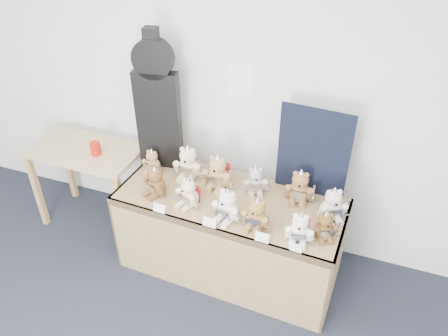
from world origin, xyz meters
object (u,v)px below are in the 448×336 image
(teddy_front_end, at_px, (325,227))
(teddy_back_end, at_px, (333,206))
(side_table, at_px, (88,161))
(guitar_case, at_px, (157,103))
(teddy_back_left, at_px, (188,164))
(teddy_back_centre_right, at_px, (255,181))
(display_table, at_px, (226,220))
(teddy_front_far_left, at_px, (155,182))
(teddy_front_left, at_px, (188,193))
(teddy_back_right, at_px, (300,188))
(teddy_back_centre_left, at_px, (218,173))
(teddy_back_far_left, at_px, (152,162))
(teddy_front_centre, at_px, (227,206))
(red_cup, at_px, (96,149))
(teddy_front_right, at_px, (256,215))
(teddy_front_far_right, at_px, (299,229))

(teddy_front_end, distance_m, teddy_back_end, 0.22)
(side_table, xyz_separation_m, guitar_case, (0.69, 0.13, 0.62))
(guitar_case, xyz_separation_m, teddy_front_end, (1.45, -0.43, -0.48))
(teddy_back_left, xyz_separation_m, teddy_back_centre_right, (0.57, -0.00, -0.02))
(display_table, bearing_deg, teddy_front_far_left, -170.55)
(teddy_front_left, distance_m, teddy_back_right, 0.83)
(teddy_back_right, bearing_deg, teddy_back_centre_right, 177.12)
(teddy_back_left, distance_m, teddy_back_centre_left, 0.27)
(side_table, relative_size, teddy_front_far_left, 3.58)
(teddy_front_end, height_order, teddy_back_far_left, teddy_front_end)
(teddy_front_centre, bearing_deg, teddy_front_far_left, -174.51)
(display_table, relative_size, teddy_back_far_left, 7.88)
(teddy_back_centre_right, relative_size, teddy_back_end, 0.91)
(teddy_front_end, bearing_deg, red_cup, 146.44)
(teddy_front_centre, bearing_deg, teddy_back_far_left, 169.18)
(teddy_front_far_left, xyz_separation_m, teddy_back_centre_right, (0.71, 0.29, -0.01))
(guitar_case, relative_size, teddy_back_right, 3.96)
(display_table, height_order, teddy_back_far_left, teddy_back_far_left)
(teddy_back_right, distance_m, teddy_back_end, 0.29)
(teddy_front_centre, relative_size, teddy_front_right, 1.04)
(guitar_case, bearing_deg, teddy_back_end, -16.75)
(side_table, height_order, teddy_back_far_left, teddy_back_far_left)
(teddy_front_far_right, xyz_separation_m, teddy_back_end, (0.17, 0.32, 0.01))
(teddy_front_right, xyz_separation_m, teddy_back_far_left, (-1.01, 0.37, -0.02))
(teddy_front_far_right, bearing_deg, teddy_back_centre_right, 130.20)
(teddy_front_far_right, height_order, teddy_back_centre_left, teddy_back_centre_left)
(red_cup, height_order, teddy_back_centre_left, teddy_back_centre_left)
(teddy_back_end, bearing_deg, teddy_back_left, 148.49)
(guitar_case, distance_m, teddy_back_left, 0.54)
(display_table, height_order, side_table, side_table)
(teddy_front_far_left, distance_m, teddy_front_right, 0.85)
(display_table, height_order, teddy_front_right, teddy_front_right)
(teddy_front_far_left, distance_m, teddy_back_centre_left, 0.49)
(red_cup, height_order, teddy_back_end, teddy_back_end)
(teddy_front_left, bearing_deg, teddy_back_end, 31.64)
(teddy_front_far_left, bearing_deg, side_table, -174.59)
(side_table, height_order, guitar_case, guitar_case)
(side_table, bearing_deg, teddy_front_left, -15.03)
(teddy_front_centre, relative_size, teddy_back_end, 1.02)
(display_table, distance_m, teddy_front_far_right, 0.68)
(guitar_case, height_order, teddy_front_end, guitar_case)
(teddy_front_end, bearing_deg, teddy_back_far_left, 142.37)
(teddy_back_centre_left, bearing_deg, teddy_front_centre, -59.55)
(teddy_back_left, height_order, teddy_back_centre_left, teddy_back_centre_left)
(guitar_case, bearing_deg, teddy_back_right, -12.92)
(teddy_back_far_left, bearing_deg, teddy_back_centre_right, 3.78)
(teddy_front_right, bearing_deg, teddy_front_far_right, 2.72)
(side_table, bearing_deg, teddy_back_left, 1.37)
(teddy_front_far_right, distance_m, teddy_front_end, 0.18)
(guitar_case, height_order, teddy_back_end, guitar_case)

